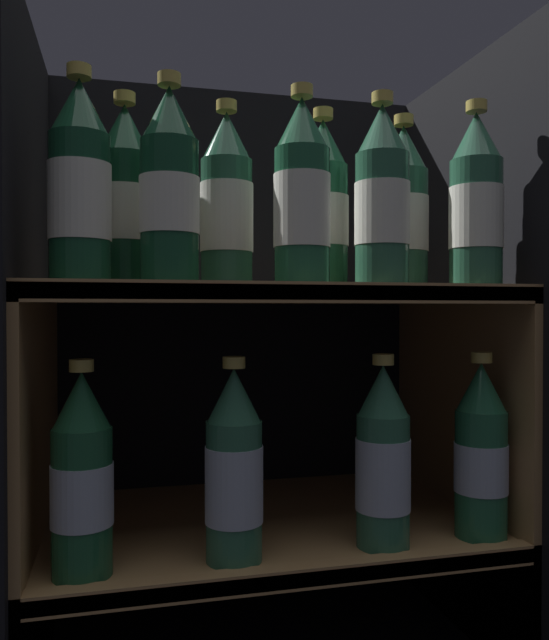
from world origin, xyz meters
TOP-DOWN VIEW (x-y plane):
  - fridge_back_wall at (0.00, 0.41)m, footprint 0.68×0.02m
  - fridge_side_left at (-0.33, 0.20)m, footprint 0.02×0.44m
  - fridge_side_right at (0.33, 0.20)m, footprint 0.02×0.44m
  - shelf_lower at (0.00, 0.19)m, footprint 0.64×0.40m
  - shelf_upper at (0.00, 0.19)m, footprint 0.64×0.40m
  - bottle_upper_front_0 at (-0.25, 0.06)m, footprint 0.07×0.07m
  - bottle_upper_front_1 at (-0.15, 0.06)m, footprint 0.07×0.07m
  - bottle_upper_front_2 at (0.01, 0.06)m, footprint 0.07×0.07m
  - bottle_upper_front_3 at (0.12, 0.06)m, footprint 0.07×0.07m
  - bottle_upper_front_4 at (0.26, 0.06)m, footprint 0.07×0.07m
  - bottle_upper_back_0 at (-0.20, 0.13)m, footprint 0.07×0.07m
  - bottle_upper_back_1 at (-0.07, 0.13)m, footprint 0.07×0.07m
  - bottle_upper_back_2 at (0.07, 0.13)m, footprint 0.07×0.07m
  - bottle_upper_back_3 at (0.19, 0.13)m, footprint 0.07×0.07m
  - bottle_lower_front_0 at (-0.25, 0.06)m, footprint 0.07×0.07m
  - bottle_lower_front_1 at (-0.07, 0.06)m, footprint 0.07×0.07m
  - bottle_lower_front_2 at (0.12, 0.06)m, footprint 0.07×0.07m
  - bottle_lower_front_3 at (0.27, 0.06)m, footprint 0.07×0.07m

SIDE VIEW (x-z plane):
  - shelf_lower at x=0.00m, z-range 0.06..0.26m
  - bottle_lower_front_1 at x=-0.07m, z-range 0.18..0.43m
  - bottle_lower_front_2 at x=0.12m, z-range 0.18..0.43m
  - bottle_lower_front_0 at x=-0.25m, z-range 0.18..0.43m
  - bottle_lower_front_3 at x=0.27m, z-range 0.18..0.43m
  - shelf_upper at x=0.00m, z-range 0.12..0.66m
  - fridge_back_wall at x=0.00m, z-range 0.00..0.89m
  - fridge_side_left at x=-0.33m, z-range 0.00..0.89m
  - fridge_side_right at x=0.33m, z-range 0.00..0.89m
  - bottle_upper_back_1 at x=-0.07m, z-range 0.52..0.77m
  - bottle_upper_front_2 at x=0.01m, z-range 0.52..0.77m
  - bottle_upper_front_0 at x=-0.25m, z-range 0.52..0.77m
  - bottle_upper_front_4 at x=0.26m, z-range 0.52..0.77m
  - bottle_upper_front_3 at x=0.12m, z-range 0.52..0.77m
  - bottle_upper_back_3 at x=0.19m, z-range 0.52..0.77m
  - bottle_upper_back_0 at x=-0.20m, z-range 0.52..0.77m
  - bottle_upper_back_2 at x=0.07m, z-range 0.52..0.77m
  - bottle_upper_front_1 at x=-0.15m, z-range 0.52..0.77m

